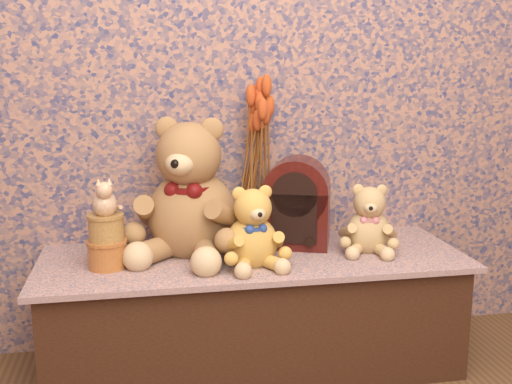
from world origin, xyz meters
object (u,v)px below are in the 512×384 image
Objects in this scene: teddy_medium at (252,223)px; cathedral_radio at (297,202)px; cat_figurine at (104,196)px; ceramic_vase at (258,219)px; teddy_small at (369,215)px; teddy_large at (192,181)px; biscuit_tin_lower at (107,254)px.

teddy_medium is 0.88× the size of cathedral_radio.
ceramic_vase is at bearing 14.64° from cat_figurine.
teddy_large is at bearing -172.17° from teddy_small.
biscuit_tin_lower is at bearing -162.22° from teddy_small.
cat_figurine is at bearing -162.22° from teddy_small.
teddy_small is at bearing 15.39° from teddy_large.
cathedral_radio reaches higher than teddy_small.
cat_figurine reaches higher than ceramic_vase.
biscuit_tin_lower is (-0.55, -0.20, -0.05)m from ceramic_vase.
biscuit_tin_lower is (-0.29, -0.12, -0.22)m from teddy_large.
teddy_medium reaches higher than biscuit_tin_lower.
cat_figurine is at bearing -160.01° from ceramic_vase.
teddy_large reaches higher than cathedral_radio.
cat_figurine is (-0.48, 0.06, 0.10)m from teddy_medium.
cathedral_radio is 1.80× the size of ceramic_vase.
ceramic_vase is at bearing 171.21° from teddy_small.
teddy_large reaches higher than teddy_small.
teddy_large is 1.79× the size of teddy_medium.
ceramic_vase is at bearing 19.99° from biscuit_tin_lower.
biscuit_tin_lower is at bearing -160.01° from ceramic_vase.
ceramic_vase is (-0.13, 0.06, -0.07)m from cathedral_radio.
cathedral_radio is at bearing 26.52° from teddy_large.
teddy_large reaches higher than cat_figurine.
ceramic_vase is at bearing 174.53° from cathedral_radio.
cathedral_radio reaches higher than biscuit_tin_lower.
ceramic_vase is 0.58m from biscuit_tin_lower.
teddy_large is 4.01× the size of cat_figurine.
biscuit_tin_lower is (-0.48, 0.06, -0.10)m from teddy_medium.
teddy_large reaches higher than biscuit_tin_lower.
ceramic_vase is 0.60m from cat_figurine.
teddy_medium is 0.28m from cathedral_radio.
teddy_large is 0.32m from cat_figurine.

